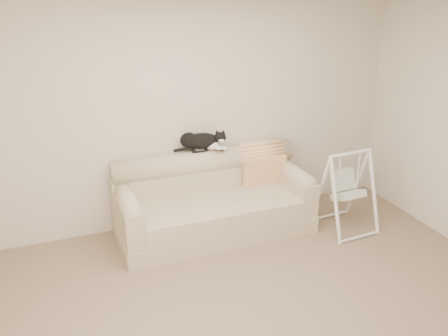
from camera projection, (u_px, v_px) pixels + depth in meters
name	position (u px, v px, depth m)	size (l,w,h in m)	color
ground_plane	(266.00, 312.00, 4.43)	(5.00, 5.00, 0.00)	brown
room_shell	(272.00, 151.00, 3.86)	(5.04, 4.04, 2.60)	beige
sofa	(212.00, 202.00, 5.73)	(2.20, 0.93, 0.90)	tan
remote_a	(200.00, 151.00, 5.69)	(0.18, 0.05, 0.03)	black
remote_b	(218.00, 148.00, 5.77)	(0.15, 0.16, 0.02)	black
tuxedo_cat	(202.00, 141.00, 5.70)	(0.61, 0.35, 0.24)	black
throw_blanket	(260.00, 157.00, 6.02)	(0.54, 0.38, 0.58)	orange
baby_swing	(346.00, 190.00, 5.72)	(0.62, 0.66, 0.96)	white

